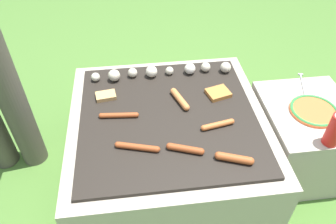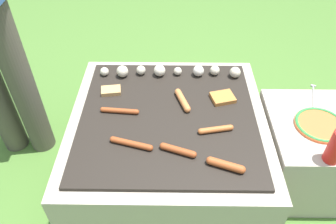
{
  "view_description": "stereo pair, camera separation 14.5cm",
  "coord_description": "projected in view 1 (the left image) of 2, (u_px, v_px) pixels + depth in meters",
  "views": [
    {
      "loc": [
        -0.13,
        -1.06,
        1.39
      ],
      "look_at": [
        0.0,
        0.0,
        0.4
      ],
      "focal_mm": 35.0,
      "sensor_mm": 36.0,
      "label": 1
    },
    {
      "loc": [
        0.01,
        -1.07,
        1.39
      ],
      "look_at": [
        0.0,
        0.0,
        0.4
      ],
      "focal_mm": 35.0,
      "sensor_mm": 36.0,
      "label": 2
    }
  ],
  "objects": [
    {
      "name": "bread_slice_left",
      "position": [
        106.0,
        96.0,
        1.55
      ],
      "size": [
        0.1,
        0.08,
        0.02
      ],
      "color": "tan",
      "rests_on": "grill"
    },
    {
      "name": "sausage_front_left",
      "position": [
        185.0,
        149.0,
        1.31
      ],
      "size": [
        0.15,
        0.07,
        0.03
      ],
      "color": "#93421E",
      "rests_on": "grill"
    },
    {
      "name": "sausage_back_left",
      "position": [
        119.0,
        115.0,
        1.45
      ],
      "size": [
        0.18,
        0.04,
        0.02
      ],
      "color": "#93421E",
      "rests_on": "grill"
    },
    {
      "name": "side_ledge",
      "position": [
        301.0,
        138.0,
        1.63
      ],
      "size": [
        0.41,
        0.47,
        0.38
      ],
      "color": "#A89E8C",
      "rests_on": "ground_plane"
    },
    {
      "name": "bread_slice_center",
      "position": [
        218.0,
        93.0,
        1.57
      ],
      "size": [
        0.12,
        0.11,
        0.02
      ],
      "color": "#B27033",
      "rests_on": "grill"
    },
    {
      "name": "condiment_bottle",
      "position": [
        336.0,
        128.0,
        1.29
      ],
      "size": [
        0.06,
        0.06,
        0.18
      ],
      "color": "red",
      "rests_on": "side_ledge"
    },
    {
      "name": "mushroom_row",
      "position": [
        163.0,
        71.0,
        1.67
      ],
      "size": [
        0.72,
        0.08,
        0.06
      ],
      "color": "beige",
      "rests_on": "grill"
    },
    {
      "name": "ground_plane",
      "position": [
        168.0,
        168.0,
        1.73
      ],
      "size": [
        14.0,
        14.0,
        0.0
      ],
      "primitive_type": "plane",
      "color": "#47702D"
    },
    {
      "name": "plate_colorful",
      "position": [
        314.0,
        111.0,
        1.48
      ],
      "size": [
        0.22,
        0.22,
        0.02
      ],
      "color": "orange",
      "rests_on": "side_ledge"
    },
    {
      "name": "fork_utensil",
      "position": [
        303.0,
        84.0,
        1.63
      ],
      "size": [
        0.07,
        0.2,
        0.01
      ],
      "color": "silver",
      "rests_on": "side_ledge"
    },
    {
      "name": "sausage_front_right",
      "position": [
        218.0,
        125.0,
        1.41
      ],
      "size": [
        0.15,
        0.05,
        0.02
      ],
      "color": "#B7602D",
      "rests_on": "grill"
    },
    {
      "name": "sausage_mid_left",
      "position": [
        180.0,
        99.0,
        1.53
      ],
      "size": [
        0.07,
        0.15,
        0.03
      ],
      "color": "#C6753D",
      "rests_on": "grill"
    },
    {
      "name": "sausage_back_right",
      "position": [
        234.0,
        158.0,
        1.27
      ],
      "size": [
        0.15,
        0.07,
        0.03
      ],
      "color": "#A34C23",
      "rests_on": "grill"
    },
    {
      "name": "sausage_front_center",
      "position": [
        137.0,
        147.0,
        1.31
      ],
      "size": [
        0.18,
        0.07,
        0.02
      ],
      "color": "#93421E",
      "rests_on": "grill"
    },
    {
      "name": "grill",
      "position": [
        168.0,
        144.0,
        1.6
      ],
      "size": [
        0.89,
        0.89,
        0.38
      ],
      "color": "#A89E8C",
      "rests_on": "ground_plane"
    }
  ]
}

